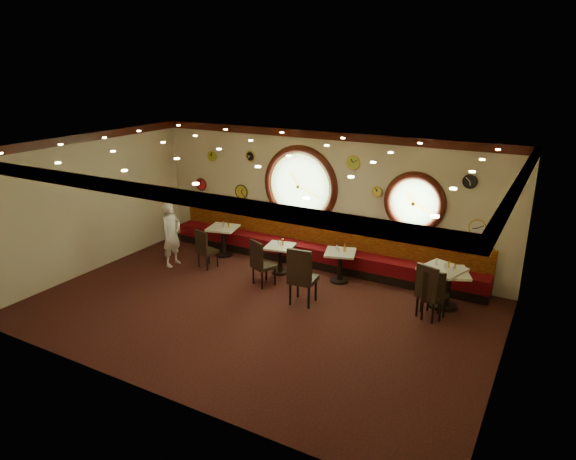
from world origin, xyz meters
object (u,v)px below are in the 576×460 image
object	(u,v)px
table_a	(223,238)
condiment_a_salt	(224,223)
condiment_b_pepper	(280,244)
condiment_c_bottle	(345,248)
chair_a	(205,247)
chair_d	(433,292)
table_d	(441,282)
condiment_a_bottle	(228,225)
table_b	(280,256)
condiment_a_pepper	(223,226)
table_e	(448,285)
condiment_c_salt	(337,247)
chair_b	(260,260)
condiment_d_salt	(436,263)
condiment_e_pepper	(453,269)
condiment_b_salt	(278,242)
condiment_d_bottle	(449,264)
condiment_d_pepper	(446,266)
condiment_e_bottle	(455,267)
chair_c	(301,273)
table_c	(340,263)
condiment_e_salt	(445,267)
condiment_c_pepper	(339,250)
waiter	(171,234)
condiment_b_bottle	(283,242)
chair_e	(429,288)

from	to	relation	value
table_a	condiment_a_salt	distance (m)	0.35
condiment_b_pepper	condiment_c_bottle	world-z (taller)	condiment_c_bottle
chair_a	chair_d	size ratio (longest dim) A/B	0.95
table_d	condiment_a_bottle	size ratio (longest dim) A/B	6.89
table_b	condiment_a_pepper	world-z (taller)	condiment_a_pepper
table_e	condiment_a_salt	bearing A→B (deg)	176.97
table_d	condiment_c_salt	distance (m)	2.39
chair_a	chair_b	xyz separation A→B (m)	(1.68, -0.21, 0.06)
condiment_d_salt	condiment_e_pepper	size ratio (longest dim) A/B	0.86
table_a	condiment_b_salt	distance (m)	1.79
condiment_d_bottle	condiment_d_pepper	bearing A→B (deg)	-120.18
condiment_a_salt	condiment_d_pepper	xyz separation A→B (m)	(5.58, -0.29, 0.06)
condiment_e_bottle	condiment_d_salt	bearing A→B (deg)	178.48
chair_c	condiment_c_salt	bearing A→B (deg)	80.73
condiment_d_pepper	condiment_a_pepper	bearing A→B (deg)	178.67
table_c	condiment_a_pepper	size ratio (longest dim) A/B	7.84
condiment_b_salt	condiment_e_salt	world-z (taller)	condiment_e_salt
chair_a	condiment_c_pepper	world-z (taller)	chair_a
waiter	table_d	bearing A→B (deg)	-80.97
condiment_b_salt	condiment_b_pepper	xyz separation A→B (m)	(0.09, -0.08, 0.00)
table_c	condiment_c_pepper	xyz separation A→B (m)	(-0.02, -0.04, 0.31)
table_c	condiment_c_bottle	world-z (taller)	condiment_c_bottle
condiment_c_pepper	condiment_a_bottle	world-z (taller)	condiment_a_bottle
condiment_b_bottle	table_e	bearing A→B (deg)	0.74
condiment_e_bottle	waiter	distance (m)	6.48
condiment_c_bottle	waiter	bearing A→B (deg)	-164.61
condiment_d_salt	condiment_e_bottle	size ratio (longest dim) A/B	0.68
condiment_b_pepper	table_b	bearing A→B (deg)	127.42
table_b	chair_c	size ratio (longest dim) A/B	0.95
chair_d	condiment_b_pepper	distance (m)	3.66
table_e	chair_a	xyz separation A→B (m)	(-5.50, -0.70, 0.04)
condiment_a_bottle	condiment_e_bottle	distance (m)	5.56
table_c	condiment_c_pepper	distance (m)	0.31
chair_b	condiment_e_salt	bearing A→B (deg)	38.07
condiment_b_pepper	condiment_b_bottle	world-z (taller)	condiment_b_bottle
condiment_a_bottle	condiment_a_pepper	bearing A→B (deg)	-135.46
condiment_d_pepper	chair_e	bearing A→B (deg)	-101.39
table_e	condiment_e_pepper	world-z (taller)	condiment_e_pepper
condiment_c_pepper	waiter	xyz separation A→B (m)	(-3.91, -1.01, 0.02)
chair_a	waiter	xyz separation A→B (m)	(-0.81, -0.21, 0.23)
chair_c	condiment_e_salt	world-z (taller)	chair_c
condiment_d_bottle	waiter	bearing A→B (deg)	-170.98
chair_e	condiment_e_bottle	world-z (taller)	chair_e
table_b	condiment_b_salt	world-z (taller)	condiment_b_salt
chair_c	condiment_c_bottle	distance (m)	1.53
condiment_d_bottle	condiment_e_pepper	world-z (taller)	condiment_d_bottle
table_a	condiment_c_pepper	world-z (taller)	condiment_c_pepper
condiment_b_salt	chair_d	bearing A→B (deg)	-9.04
waiter	table_c	bearing A→B (deg)	-74.44
condiment_c_salt	condiment_c_pepper	distance (m)	0.15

